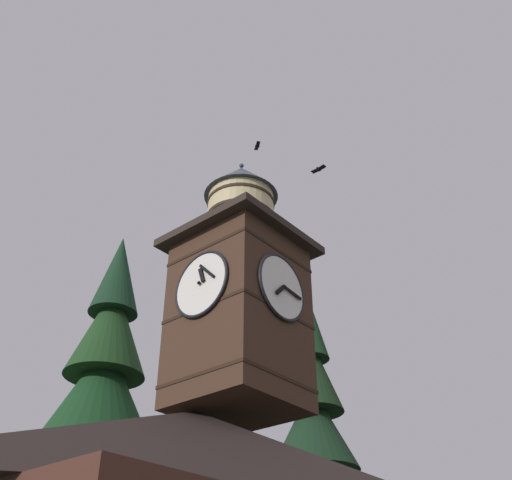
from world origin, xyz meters
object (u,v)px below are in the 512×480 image
pine_tree_behind (92,460)px  flying_bird_low (257,146)px  flying_bird_high (318,169)px  clock_tower (240,289)px

pine_tree_behind → flying_bird_low: 15.54m
flying_bird_high → flying_bird_low: bearing=-85.0°
pine_tree_behind → clock_tower: bearing=85.4°
clock_tower → flying_bird_high: 9.18m
clock_tower → flying_bird_high: size_ratio=12.72×
flying_bird_high → pine_tree_behind: bearing=-58.7°
flying_bird_low → clock_tower: bearing=34.4°
pine_tree_behind → flying_bird_low: size_ratio=26.48×
clock_tower → flying_bird_high: bearing=180.0°
clock_tower → pine_tree_behind: 8.01m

